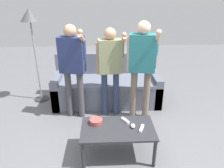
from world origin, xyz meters
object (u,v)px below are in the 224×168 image
object	(u,v)px
couch	(107,86)
coffee_table	(118,131)
player_right	(142,61)
game_remote_wand_near	(142,129)
snack_bowl	(96,121)
game_remote_nunchuk	(133,126)
game_remote_wand_far	(125,120)
floor_lamp	(31,23)
player_center	(110,63)
player_left	(72,62)

from	to	relation	value
couch	coffee_table	xyz separation A→B (m)	(0.10, -1.55, 0.06)
player_right	game_remote_wand_near	distance (m)	1.13
couch	snack_bowl	distance (m)	1.45
couch	game_remote_nunchuk	xyz separation A→B (m)	(0.29, -1.55, 0.14)
game_remote_wand_near	game_remote_wand_far	size ratio (longest dim) A/B	1.11
player_right	game_remote_wand_far	xyz separation A→B (m)	(-0.33, -0.76, -0.58)
snack_bowl	player_right	size ratio (longest dim) A/B	0.10
floor_lamp	player_right	xyz separation A→B (m)	(1.85, -0.74, -0.48)
player_center	game_remote_wand_far	size ratio (longest dim) A/B	10.66
game_remote_wand_near	couch	bearing A→B (deg)	103.94
game_remote_wand_near	game_remote_wand_far	distance (m)	0.27
couch	game_remote_wand_far	world-z (taller)	couch
game_remote_wand_near	snack_bowl	bearing A→B (deg)	163.81
snack_bowl	player_right	world-z (taller)	player_right
player_center	floor_lamp	bearing A→B (deg)	155.38
game_remote_wand_near	player_right	bearing A→B (deg)	81.61
player_left	player_right	distance (m)	1.09
coffee_table	game_remote_nunchuk	world-z (taller)	game_remote_nunchuk
game_remote_nunchuk	player_center	world-z (taller)	player_center
game_remote_nunchuk	game_remote_wand_near	xyz separation A→B (m)	(0.10, -0.05, -0.01)
coffee_table	player_center	size ratio (longest dim) A/B	0.62
game_remote_nunchuk	floor_lamp	distance (m)	2.53
player_center	snack_bowl	bearing A→B (deg)	-103.89
player_left	game_remote_nunchuk	bearing A→B (deg)	-49.66
player_right	snack_bowl	bearing A→B (deg)	-132.12
snack_bowl	game_remote_nunchuk	xyz separation A→B (m)	(0.47, -0.11, -0.01)
player_right	player_center	bearing A→B (deg)	166.98
coffee_table	game_remote_wand_near	bearing A→B (deg)	-9.64
floor_lamp	couch	bearing A→B (deg)	-3.98
floor_lamp	player_center	bearing A→B (deg)	-24.62
snack_bowl	game_remote_nunchuk	size ratio (longest dim) A/B	1.92
coffee_table	couch	bearing A→B (deg)	93.78
snack_bowl	game_remote_wand_far	xyz separation A→B (m)	(0.39, 0.02, -0.01)
snack_bowl	player_left	world-z (taller)	player_left
floor_lamp	game_remote_wand_near	xyz separation A→B (m)	(1.71, -1.69, -1.06)
floor_lamp	game_remote_wand_far	size ratio (longest dim) A/B	12.33
game_remote_nunchuk	player_center	size ratio (longest dim) A/B	0.06
couch	coffee_table	world-z (taller)	couch
game_remote_nunchuk	couch	bearing A→B (deg)	100.74
coffee_table	player_right	xyz separation A→B (m)	(0.43, 0.90, 0.65)
couch	coffee_table	size ratio (longest dim) A/B	2.12
player_right	coffee_table	bearing A→B (deg)	-115.72
floor_lamp	player_right	size ratio (longest dim) A/B	1.08
couch	game_remote_wand_far	bearing A→B (deg)	-81.47
snack_bowl	player_left	bearing A→B (deg)	113.12
player_left	player_center	size ratio (longest dim) A/B	1.04
floor_lamp	game_remote_wand_far	distance (m)	2.39
game_remote_nunchuk	game_remote_wand_far	distance (m)	0.16
coffee_table	player_right	size ratio (longest dim) A/B	0.58
couch	game_remote_wand_far	size ratio (longest dim) A/B	14.00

